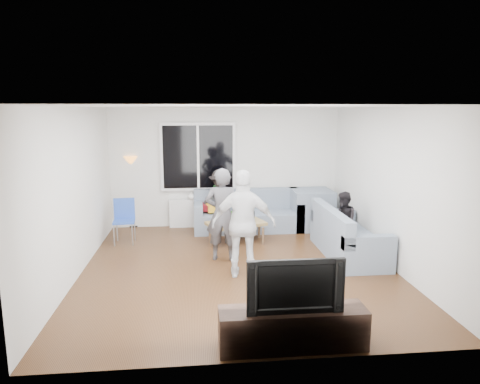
{
  "coord_description": "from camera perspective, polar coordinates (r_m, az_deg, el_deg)",
  "views": [
    {
      "loc": [
        -0.66,
        -6.8,
        2.55
      ],
      "look_at": [
        0.1,
        0.6,
        1.15
      ],
      "focal_mm": 32.72,
      "sensor_mm": 36.0,
      "label": 1
    }
  ],
  "objects": [
    {
      "name": "cushion_red",
      "position": [
        9.36,
        -4.59,
        -1.97
      ],
      "size": [
        0.46,
        0.44,
        0.13
      ],
      "primitive_type": "cube",
      "rotation": [
        0.0,
        0.0,
        -0.51
      ],
      "color": "maroon",
      "rests_on": "sofa_back_section"
    },
    {
      "name": "bottle_b",
      "position": [
        8.37,
        -1.09,
        -3.37
      ],
      "size": [
        0.08,
        0.08,
        0.24
      ],
      "primitive_type": "cylinder",
      "color": "#2F8718",
      "rests_on": "coffee_table"
    },
    {
      "name": "television",
      "position": [
        4.78,
        7.01,
        -11.7
      ],
      "size": [
        1.04,
        0.14,
        0.6
      ],
      "primitive_type": "imported",
      "color": "black",
      "rests_on": "tv_console"
    },
    {
      "name": "window_mullion",
      "position": [
        9.49,
        -5.48,
        4.56
      ],
      "size": [
        0.05,
        0.03,
        1.35
      ],
      "primitive_type": "cube",
      "color": "white",
      "rests_on": "window_frame"
    },
    {
      "name": "sofa_right_section",
      "position": [
        8.0,
        13.99,
        -5.07
      ],
      "size": [
        2.0,
        0.85,
        0.85
      ],
      "primitive_type": null,
      "rotation": [
        0.0,
        0.0,
        1.57
      ],
      "color": "slate",
      "rests_on": "floor"
    },
    {
      "name": "radiator",
      "position": [
        9.71,
        -5.35,
        -2.73
      ],
      "size": [
        1.3,
        0.12,
        0.62
      ],
      "primitive_type": "cube",
      "color": "silver",
      "rests_on": "floor"
    },
    {
      "name": "pitcher",
      "position": [
        8.41,
        -1.36,
        -3.57
      ],
      "size": [
        0.17,
        0.17,
        0.17
      ],
      "primitive_type": "cylinder",
      "color": "maroon",
      "rests_on": "coffee_table"
    },
    {
      "name": "window_glass",
      "position": [
        9.5,
        -5.48,
        4.56
      ],
      "size": [
        1.5,
        0.02,
        1.35
      ],
      "primitive_type": "cube",
      "color": "black",
      "rests_on": "window_frame"
    },
    {
      "name": "floor",
      "position": [
        7.3,
        -0.31,
        -9.95
      ],
      "size": [
        5.0,
        5.5,
        0.04
      ],
      "primitive_type": "cube",
      "color": "#56351C",
      "rests_on": "ground"
    },
    {
      "name": "player_right",
      "position": [
        6.69,
        0.5,
        -4.19
      ],
      "size": [
        1.02,
        0.52,
        1.67
      ],
      "primitive_type": "imported",
      "rotation": [
        0.0,
        0.0,
        3.02
      ],
      "color": "silver",
      "rests_on": "floor"
    },
    {
      "name": "wall_left",
      "position": [
        7.16,
        -20.82,
        -0.09
      ],
      "size": [
        0.04,
        5.5,
        2.6
      ],
      "primitive_type": "cube",
      "color": "silver",
      "rests_on": "ground"
    },
    {
      "name": "side_chair",
      "position": [
        8.73,
        -14.88,
        -3.77
      ],
      "size": [
        0.43,
        0.43,
        0.86
      ],
      "primitive_type": null,
      "rotation": [
        0.0,
        0.0,
        0.07
      ],
      "color": "#294DB2",
      "rests_on": "floor"
    },
    {
      "name": "bottle_d",
      "position": [
        8.48,
        0.73,
        -3.06
      ],
      "size": [
        0.07,
        0.07,
        0.28
      ],
      "primitive_type": "cylinder",
      "color": "orange",
      "rests_on": "coffee_table"
    },
    {
      "name": "bottle_e",
      "position": [
        8.69,
        1.7,
        -3.06
      ],
      "size": [
        0.07,
        0.07,
        0.18
      ],
      "primitive_type": "cylinder",
      "color": "black",
      "rests_on": "coffee_table"
    },
    {
      "name": "bottle_c",
      "position": [
        8.61,
        -0.29,
        -3.1
      ],
      "size": [
        0.07,
        0.07,
        0.21
      ],
      "primitive_type": "cylinder",
      "color": "black",
      "rests_on": "coffee_table"
    },
    {
      "name": "sofa_back_section",
      "position": [
        9.38,
        1.03,
        -2.44
      ],
      "size": [
        2.3,
        0.85,
        0.85
      ],
      "primitive_type": null,
      "color": "slate",
      "rests_on": "floor"
    },
    {
      "name": "spectator_right",
      "position": [
        8.25,
        13.32,
        -3.72
      ],
      "size": [
        0.42,
        0.53,
        1.09
      ],
      "primitive_type": "imported",
      "rotation": [
        0.0,
        0.0,
        -1.59
      ],
      "color": "black",
      "rests_on": "floor"
    },
    {
      "name": "wall_front",
      "position": [
        4.27,
        3.29,
        -6.35
      ],
      "size": [
        5.0,
        0.04,
        2.6
      ],
      "primitive_type": "cube",
      "color": "silver",
      "rests_on": "ground"
    },
    {
      "name": "coffee_table",
      "position": [
        8.59,
        -0.55,
        -5.23
      ],
      "size": [
        1.23,
        0.91,
        0.4
      ],
      "primitive_type": "cube",
      "rotation": [
        0.0,
        0.0,
        0.32
      ],
      "color": "#A4894F",
      "rests_on": "floor"
    },
    {
      "name": "spectator_back",
      "position": [
        9.31,
        -2.57,
        -1.09
      ],
      "size": [
        0.92,
        0.62,
        1.32
      ],
      "primitive_type": "imported",
      "rotation": [
        0.0,
        0.0,
        -0.16
      ],
      "color": "black",
      "rests_on": "floor"
    },
    {
      "name": "potted_plant",
      "position": [
        9.59,
        -3.36,
        0.05
      ],
      "size": [
        0.19,
        0.16,
        0.34
      ],
      "primitive_type": "imported",
      "rotation": [
        0.0,
        0.0,
        -0.06
      ],
      "color": "#2D7033",
      "rests_on": "radiator"
    },
    {
      "name": "cushion_yellow",
      "position": [
        9.29,
        -3.2,
        -2.05
      ],
      "size": [
        0.43,
        0.39,
        0.14
      ],
      "primitive_type": "cube",
      "rotation": [
        0.0,
        0.0,
        0.2
      ],
      "color": "gold",
      "rests_on": "sofa_back_section"
    },
    {
      "name": "ceiling",
      "position": [
        6.83,
        -0.33,
        11.25
      ],
      "size": [
        5.0,
        5.5,
        0.04
      ],
      "primitive_type": "cube",
      "color": "white",
      "rests_on": "ground"
    },
    {
      "name": "sofa_corner",
      "position": [
        9.64,
        9.29,
        -2.22
      ],
      "size": [
        0.85,
        0.85,
        0.85
      ],
      "primitive_type": "cube",
      "color": "slate",
      "rests_on": "floor"
    },
    {
      "name": "wall_right",
      "position": [
        7.61,
        18.93,
        0.62
      ],
      "size": [
        0.04,
        5.5,
        2.6
      ],
      "primitive_type": "cube",
      "color": "silver",
      "rests_on": "ground"
    },
    {
      "name": "tv_console",
      "position": [
        4.99,
        6.87,
        -17.21
      ],
      "size": [
        1.6,
        0.4,
        0.44
      ],
      "primitive_type": "cube",
      "color": "#37241B",
      "rests_on": "floor"
    },
    {
      "name": "vase",
      "position": [
        9.6,
        -6.36,
        -0.49
      ],
      "size": [
        0.2,
        0.2,
        0.17
      ],
      "primitive_type": "imported",
      "rotation": [
        0.0,
        0.0,
        0.29
      ],
      "color": "white",
      "rests_on": "radiator"
    },
    {
      "name": "window_frame",
      "position": [
        9.54,
        -5.48,
        4.59
      ],
      "size": [
        1.62,
        0.06,
        1.47
      ],
      "primitive_type": "cube",
      "color": "white",
      "rests_on": "wall_back"
    },
    {
      "name": "floor_lamp",
      "position": [
        9.86,
        -13.86,
        -0.0
      ],
      "size": [
        0.32,
        0.32,
        1.56
      ],
      "primitive_type": null,
      "color": "orange",
      "rests_on": "floor"
    },
    {
      "name": "player_left",
      "position": [
        7.45,
        -2.32,
        -2.96
      ],
      "size": [
        0.64,
        0.48,
        1.6
      ],
      "primitive_type": "imported",
      "rotation": [
        0.0,
        0.0,
        2.95
      ],
      "color": "#4B4A4F",
      "rests_on": "floor"
    },
    {
      "name": "wall_back",
      "position": [
        9.68,
        -1.9,
        3.22
      ],
      "size": [
        5.0,
        0.04,
        2.6
      ],
      "primitive_type": "cube",
      "color": "silver",
      "rests_on": "ground"
    }
  ]
}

